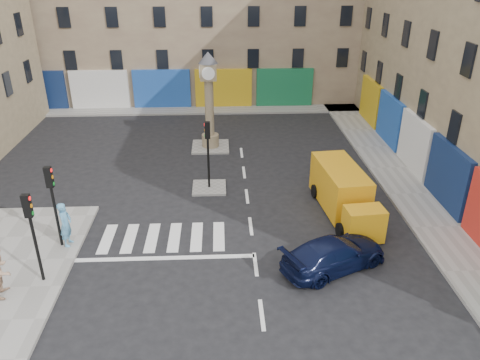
{
  "coord_description": "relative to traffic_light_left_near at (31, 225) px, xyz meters",
  "views": [
    {
      "loc": [
        -1.35,
        -14.76,
        11.51
      ],
      "look_at": [
        -0.46,
        4.87,
        2.0
      ],
      "focal_mm": 35.0,
      "sensor_mm": 36.0,
      "label": 1
    }
  ],
  "objects": [
    {
      "name": "pedestrian_blue",
      "position": [
        0.3,
        2.43,
        -1.46
      ],
      "size": [
        0.54,
        0.77,
        2.01
      ],
      "primitive_type": "imported",
      "rotation": [
        0.0,
        0.0,
        1.48
      ],
      "color": "#5190B9",
      "rests_on": "sidewalk_left"
    },
    {
      "name": "island_near",
      "position": [
        6.3,
        7.8,
        -2.56
      ],
      "size": [
        1.8,
        1.8,
        0.12
      ],
      "primitive_type": "cube",
      "color": "gray",
      "rests_on": "ground"
    },
    {
      "name": "traffic_light_island",
      "position": [
        6.3,
        7.8,
        -0.03
      ],
      "size": [
        0.28,
        0.22,
        3.7
      ],
      "color": "black",
      "rests_on": "island_near"
    },
    {
      "name": "ground",
      "position": [
        8.3,
        -0.2,
        -2.62
      ],
      "size": [
        120.0,
        120.0,
        0.0
      ],
      "primitive_type": "plane",
      "color": "black",
      "rests_on": "ground"
    },
    {
      "name": "yellow_van",
      "position": [
        12.9,
        4.99,
        -1.56
      ],
      "size": [
        2.47,
        6.03,
        2.14
      ],
      "rotation": [
        0.0,
        0.0,
        0.1
      ],
      "color": "orange",
      "rests_on": "ground"
    },
    {
      "name": "navy_sedan",
      "position": [
        11.44,
        0.45,
        -1.96
      ],
      "size": [
        4.89,
        3.69,
        1.32
      ],
      "primitive_type": "imported",
      "rotation": [
        0.0,
        0.0,
        2.03
      ],
      "color": "black",
      "rests_on": "ground"
    },
    {
      "name": "traffic_light_left_far",
      "position": [
        0.0,
        2.4,
        0.0
      ],
      "size": [
        0.28,
        0.22,
        3.7
      ],
      "color": "black",
      "rests_on": "sidewalk_left"
    },
    {
      "name": "sidewalk_far",
      "position": [
        4.3,
        22.0,
        -2.55
      ],
      "size": [
        32.0,
        2.4,
        0.15
      ],
      "primitive_type": "cube",
      "color": "gray",
      "rests_on": "ground"
    },
    {
      "name": "sidewalk_right",
      "position": [
        17.0,
        9.8,
        -2.55
      ],
      "size": [
        2.6,
        30.0,
        0.15
      ],
      "primitive_type": "cube",
      "color": "gray",
      "rests_on": "ground"
    },
    {
      "name": "clock_pillar",
      "position": [
        6.3,
        13.8,
        0.93
      ],
      "size": [
        1.2,
        1.2,
        6.1
      ],
      "color": "#948261",
      "rests_on": "island_far"
    },
    {
      "name": "island_far",
      "position": [
        6.3,
        13.8,
        -2.56
      ],
      "size": [
        2.4,
        2.4,
        0.12
      ],
      "primitive_type": "cube",
      "color": "gray",
      "rests_on": "ground"
    },
    {
      "name": "traffic_light_left_near",
      "position": [
        0.0,
        0.0,
        0.0
      ],
      "size": [
        0.28,
        0.22,
        3.7
      ],
      "color": "black",
      "rests_on": "sidewalk_left"
    },
    {
      "name": "pedestrian_tan",
      "position": [
        -1.13,
        -0.75,
        -1.48
      ],
      "size": [
        0.87,
        1.05,
        1.99
      ],
      "primitive_type": "imported",
      "rotation": [
        0.0,
        0.0,
        1.69
      ],
      "color": "tan",
      "rests_on": "sidewalk_left"
    }
  ]
}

